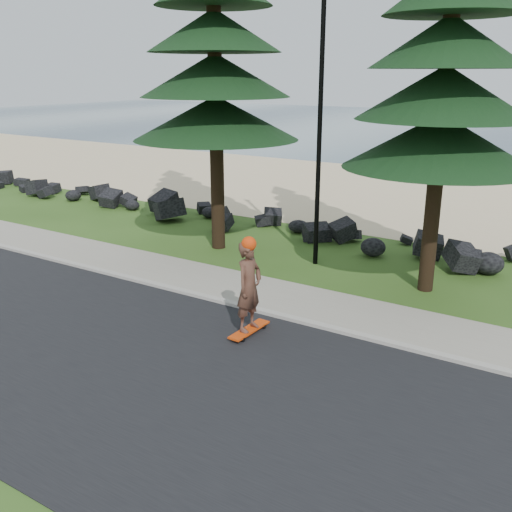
{
  "coord_description": "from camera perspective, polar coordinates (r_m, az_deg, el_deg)",
  "views": [
    {
      "loc": [
        7.27,
        -11.81,
        5.61
      ],
      "look_at": [
        -0.14,
        0.0,
        1.09
      ],
      "focal_mm": 40.0,
      "sensor_mm": 36.0,
      "label": 1
    }
  ],
  "objects": [
    {
      "name": "ground",
      "position": [
        14.96,
        0.45,
        -4.08
      ],
      "size": [
        160.0,
        160.0,
        0.0
      ],
      "primitive_type": "plane",
      "color": "#2F4F18",
      "rests_on": "ground"
    },
    {
      "name": "road",
      "position": [
        11.73,
        -11.38,
        -10.96
      ],
      "size": [
        160.0,
        7.0,
        0.02
      ],
      "primitive_type": "cube",
      "color": "black",
      "rests_on": "ground"
    },
    {
      "name": "kerb",
      "position": [
        14.24,
        -1.45,
        -5.04
      ],
      "size": [
        160.0,
        0.2,
        0.1
      ],
      "primitive_type": "cube",
      "color": "#AAA499",
      "rests_on": "ground"
    },
    {
      "name": "sidewalk",
      "position": [
        15.1,
        0.85,
        -3.7
      ],
      "size": [
        160.0,
        2.0,
        0.08
      ],
      "primitive_type": "cube",
      "color": "gray",
      "rests_on": "ground"
    },
    {
      "name": "beach_sand",
      "position": [
        27.86,
        16.38,
        5.61
      ],
      "size": [
        160.0,
        15.0,
        0.01
      ],
      "primitive_type": "cube",
      "color": "beige",
      "rests_on": "ground"
    },
    {
      "name": "seawall_boulders",
      "position": [
        19.68,
        9.04,
        1.16
      ],
      "size": [
        60.0,
        2.4,
        1.1
      ],
      "primitive_type": null,
      "color": "black",
      "rests_on": "ground"
    },
    {
      "name": "lamp_post",
      "position": [
        16.74,
        6.39,
        12.79
      ],
      "size": [
        0.25,
        0.14,
        8.14
      ],
      "color": "black",
      "rests_on": "ground"
    },
    {
      "name": "skateboarder",
      "position": [
        12.44,
        -0.7,
        -3.12
      ],
      "size": [
        0.52,
        1.23,
        2.26
      ],
      "rotation": [
        0.0,
        0.0,
        1.52
      ],
      "color": "#D53F0C",
      "rests_on": "ground"
    }
  ]
}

